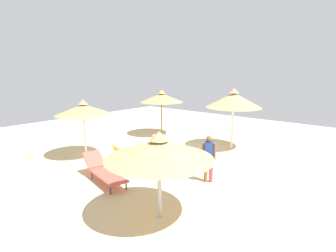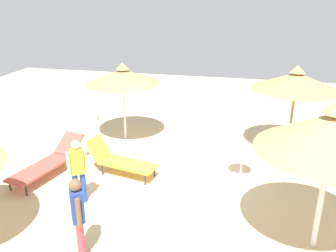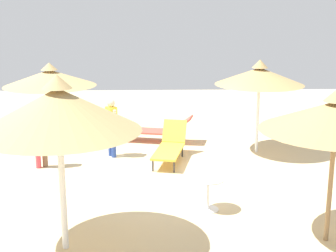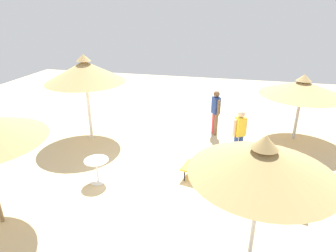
% 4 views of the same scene
% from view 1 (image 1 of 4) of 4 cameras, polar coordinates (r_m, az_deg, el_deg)
% --- Properties ---
extents(ground, '(24.00, 24.00, 0.10)m').
position_cam_1_polar(ground, '(11.96, -2.43, -6.66)').
color(ground, beige).
extents(parasol_umbrella_edge, '(2.72, 2.72, 2.27)m').
position_cam_1_polar(parasol_umbrella_edge, '(6.60, -1.87, -4.93)').
color(parasol_umbrella_edge, '#B2B2B7').
rests_on(parasol_umbrella_edge, ground).
extents(parasol_umbrella_far_right, '(2.35, 2.35, 2.53)m').
position_cam_1_polar(parasol_umbrella_far_right, '(12.01, -17.53, 3.37)').
color(parasol_umbrella_far_right, white).
rests_on(parasol_umbrella_far_right, ground).
extents(parasol_umbrella_center, '(2.47, 2.47, 2.64)m').
position_cam_1_polar(parasol_umbrella_center, '(15.45, -1.38, 6.01)').
color(parasol_umbrella_center, olive).
rests_on(parasol_umbrella_center, ground).
extents(parasol_umbrella_near_right, '(2.60, 2.60, 2.90)m').
position_cam_1_polar(parasol_umbrella_near_right, '(13.06, 13.73, 5.35)').
color(parasol_umbrella_near_right, white).
rests_on(parasol_umbrella_near_right, ground).
extents(lounge_chair_back, '(1.96, 1.00, 0.90)m').
position_cam_1_polar(lounge_chair_back, '(10.92, -7.16, -6.06)').
color(lounge_chair_back, gold).
rests_on(lounge_chair_back, ground).
extents(lounge_chair_far_left, '(1.14, 2.45, 0.79)m').
position_cam_1_polar(lounge_chair_far_left, '(9.52, -13.47, -9.17)').
color(lounge_chair_far_left, '#CC4C3F').
rests_on(lounge_chair_far_left, ground).
extents(person_standing_near_left, '(0.40, 0.33, 1.55)m').
position_cam_1_polar(person_standing_near_left, '(9.47, -2.77, -5.77)').
color(person_standing_near_left, navy).
rests_on(person_standing_near_left, ground).
extents(person_standing_front, '(0.33, 0.41, 1.61)m').
position_cam_1_polar(person_standing_front, '(9.13, 8.64, -6.30)').
color(person_standing_front, brown).
rests_on(person_standing_front, ground).
extents(handbag, '(0.25, 0.35, 0.43)m').
position_cam_1_polar(handbag, '(12.91, -26.87, -5.62)').
color(handbag, beige).
rests_on(handbag, ground).
extents(side_table_round, '(0.63, 0.63, 0.65)m').
position_cam_1_polar(side_table_round, '(13.53, 0.89, -2.29)').
color(side_table_round, silver).
rests_on(side_table_round, ground).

